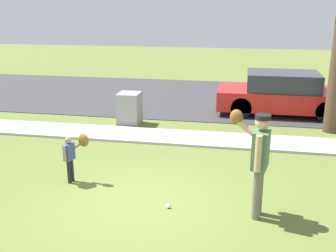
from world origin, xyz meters
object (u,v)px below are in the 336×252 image
Objects in this scene: person_child at (74,151)px; utility_cabinet at (129,109)px; parked_hatchback_red at (282,94)px; baseball at (168,206)px; person_adult at (258,154)px.

person_child is 4.07m from utility_cabinet.
parked_hatchback_red reaches higher than utility_cabinet.
person_child is 1.06× the size of utility_cabinet.
baseball is (2.00, -0.71, -0.61)m from person_child.
person_child reaches higher than utility_cabinet.
parked_hatchback_red is (4.43, 2.04, 0.19)m from utility_cabinet.
person_adult is 23.49× the size of baseball.
utility_cabinet is at bearing -155.29° from parked_hatchback_red.
baseball is at bearing -66.62° from utility_cabinet.
baseball is at bearing -109.19° from parked_hatchback_red.
baseball is (-1.44, -0.04, -1.05)m from person_adult.
parked_hatchback_red is at bearing 24.71° from utility_cabinet.
parked_hatchback_red is (4.37, 6.10, 0.01)m from person_child.
baseball is at bearing 12.14° from person_adult.
person_adult is 0.43× the size of parked_hatchback_red.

